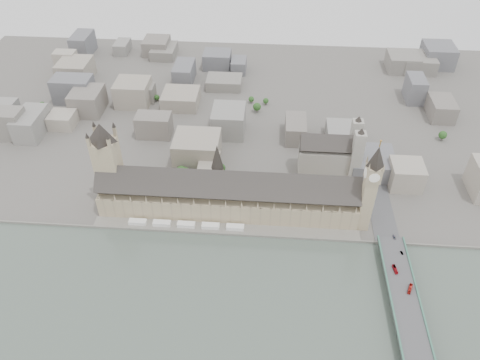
# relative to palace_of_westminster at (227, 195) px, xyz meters

# --- Properties ---
(ground) EXTENTS (900.00, 900.00, 0.00)m
(ground) POSITION_rel_palace_of_westminster_xyz_m (0.00, -19.70, -22.71)
(ground) COLOR #595651
(ground) RESTS_ON ground
(embankment_wall) EXTENTS (600.00, 1.50, 3.00)m
(embankment_wall) POSITION_rel_palace_of_westminster_xyz_m (0.00, -34.70, -21.21)
(embankment_wall) COLOR slate
(embankment_wall) RESTS_ON ground
(river_terrace) EXTENTS (270.00, 15.00, 2.00)m
(river_terrace) POSITION_rel_palace_of_westminster_xyz_m (0.00, -27.20, -21.71)
(river_terrace) COLOR slate
(river_terrace) RESTS_ON ground
(terrace_tents) EXTENTS (118.00, 7.00, 4.00)m
(terrace_tents) POSITION_rel_palace_of_westminster_xyz_m (-40.00, -26.70, -18.71)
(terrace_tents) COLOR white
(terrace_tents) RESTS_ON river_terrace
(palace_of_westminster) EXTENTS (265.00, 40.73, 55.44)m
(palace_of_westminster) POSITION_rel_palace_of_westminster_xyz_m (0.00, 0.00, 0.00)
(palace_of_westminster) COLOR tan
(palace_of_westminster) RESTS_ON ground
(elizabeth_tower) EXTENTS (17.00, 17.00, 107.50)m
(elizabeth_tower) POSITION_rel_palace_of_westminster_xyz_m (138.00, -11.70, 35.38)
(elizabeth_tower) COLOR tan
(elizabeth_tower) RESTS_ON ground
(victoria_tower) EXTENTS (30.00, 30.00, 100.00)m
(victoria_tower) POSITION_rel_palace_of_westminster_xyz_m (-122.00, 6.30, 32.50)
(victoria_tower) COLOR tan
(victoria_tower) RESTS_ON ground
(central_tower) EXTENTS (13.00, 13.00, 48.00)m
(central_tower) POSITION_rel_palace_of_westminster_xyz_m (-10.00, 6.30, 35.21)
(central_tower) COLOR gray
(central_tower) RESTS_ON ground
(westminster_bridge) EXTENTS (25.00, 325.00, 10.25)m
(westminster_bridge) POSITION_rel_palace_of_westminster_xyz_m (162.00, -107.20, -17.58)
(westminster_bridge) COLOR #474749
(westminster_bridge) RESTS_ON ground
(bridge_parapets) EXTENTS (25.00, 235.00, 1.15)m
(bridge_parapets) POSITION_rel_palace_of_westminster_xyz_m (162.00, -151.70, -11.88)
(bridge_parapets) COLOR #3F735E
(bridge_parapets) RESTS_ON westminster_bridge
(westminster_abbey) EXTENTS (68.00, 36.00, 64.00)m
(westminster_abbey) POSITION_rel_palace_of_westminster_xyz_m (110.92, 75.30, 2.38)
(westminster_abbey) COLOR gray
(westminster_abbey) RESTS_ON ground
(city_skyline_inland) EXTENTS (720.00, 360.00, 38.00)m
(city_skyline_inland) POSITION_rel_palace_of_westminster_xyz_m (0.00, 225.30, -3.71)
(city_skyline_inland) COLOR gray
(city_skyline_inland) RESTS_ON ground
(park_trees) EXTENTS (110.00, 30.00, 15.00)m
(park_trees) POSITION_rel_palace_of_westminster_xyz_m (-10.00, 40.30, -15.21)
(park_trees) COLOR #204719
(park_trees) RESTS_ON ground
(red_bus_north) EXTENTS (3.88, 10.46, 2.85)m
(red_bus_north) POSITION_rel_palace_of_westminster_xyz_m (158.77, -75.80, -11.03)
(red_bus_north) COLOR red
(red_bus_north) RESTS_ON westminster_bridge
(red_bus_south) EXTENTS (6.47, 11.10, 3.05)m
(red_bus_south) POSITION_rel_palace_of_westminster_xyz_m (167.87, -96.72, -10.93)
(red_bus_south) COLOR red
(red_bus_south) RESTS_ON westminster_bridge
(car_silver) EXTENTS (2.62, 4.54, 1.42)m
(car_silver) POSITION_rel_palace_of_westminster_xyz_m (168.81, -54.79, -11.75)
(car_silver) COLOR gray
(car_silver) RESTS_ON westminster_bridge
(car_approach) EXTENTS (3.05, 5.75, 1.59)m
(car_approach) POSITION_rel_palace_of_westminster_xyz_m (165.34, -35.21, -11.66)
(car_approach) COLOR gray
(car_approach) RESTS_ON westminster_bridge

